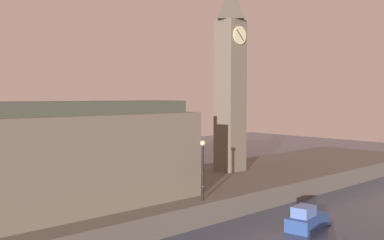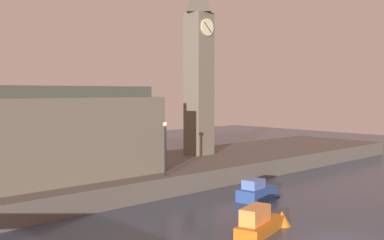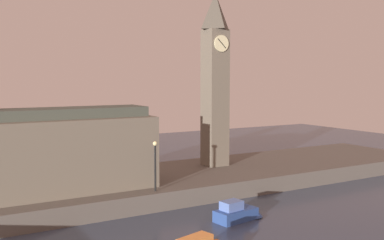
{
  "view_description": "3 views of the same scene",
  "coord_description": "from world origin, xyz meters",
  "px_view_note": "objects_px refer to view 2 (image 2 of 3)",
  "views": [
    {
      "loc": [
        -19.41,
        -6.08,
        8.46
      ],
      "look_at": [
        2.24,
        17.48,
        6.71
      ],
      "focal_mm": 41.24,
      "sensor_mm": 36.0,
      "label": 1
    },
    {
      "loc": [
        -21.49,
        -11.62,
        7.74
      ],
      "look_at": [
        4.58,
        15.99,
        5.43
      ],
      "focal_mm": 43.91,
      "sensor_mm": 36.0,
      "label": 2
    },
    {
      "loc": [
        -14.48,
        -17.17,
        10.45
      ],
      "look_at": [
        5.29,
        16.77,
        6.84
      ],
      "focal_mm": 42.28,
      "sensor_mm": 36.0,
      "label": 3
    }
  ],
  "objects_px": {
    "streetlamp": "(165,142)",
    "boat_patrol_orange": "(264,222)",
    "parliament_hall": "(50,134)",
    "boat_tour_blue": "(260,191)",
    "clock_tower": "(199,63)"
  },
  "relations": [
    {
      "from": "streetlamp",
      "to": "boat_patrol_orange",
      "type": "height_order",
      "value": "streetlamp"
    },
    {
      "from": "streetlamp",
      "to": "clock_tower",
      "type": "bearing_deg",
      "value": 33.93
    },
    {
      "from": "clock_tower",
      "to": "boat_tour_blue",
      "type": "bearing_deg",
      "value": -115.37
    },
    {
      "from": "parliament_hall",
      "to": "boat_tour_blue",
      "type": "distance_m",
      "value": 15.39
    },
    {
      "from": "parliament_hall",
      "to": "boat_tour_blue",
      "type": "height_order",
      "value": "parliament_hall"
    },
    {
      "from": "boat_tour_blue",
      "to": "boat_patrol_orange",
      "type": "relative_size",
      "value": 0.86
    },
    {
      "from": "boat_tour_blue",
      "to": "boat_patrol_orange",
      "type": "distance_m",
      "value": 7.95
    },
    {
      "from": "clock_tower",
      "to": "boat_patrol_orange",
      "type": "distance_m",
      "value": 23.36
    },
    {
      "from": "boat_tour_blue",
      "to": "boat_patrol_orange",
      "type": "xyz_separation_m",
      "value": [
        -6.08,
        -5.13,
        -0.02
      ]
    },
    {
      "from": "parliament_hall",
      "to": "boat_patrol_orange",
      "type": "height_order",
      "value": "parliament_hall"
    },
    {
      "from": "streetlamp",
      "to": "boat_tour_blue",
      "type": "xyz_separation_m",
      "value": [
        4.22,
        -5.53,
        -3.44
      ]
    },
    {
      "from": "clock_tower",
      "to": "streetlamp",
      "type": "bearing_deg",
      "value": -146.07
    },
    {
      "from": "streetlamp",
      "to": "boat_patrol_orange",
      "type": "xyz_separation_m",
      "value": [
        -1.86,
        -10.66,
        -3.46
      ]
    },
    {
      "from": "streetlamp",
      "to": "boat_tour_blue",
      "type": "relative_size",
      "value": 0.97
    },
    {
      "from": "clock_tower",
      "to": "parliament_hall",
      "type": "distance_m",
      "value": 18.33
    }
  ]
}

